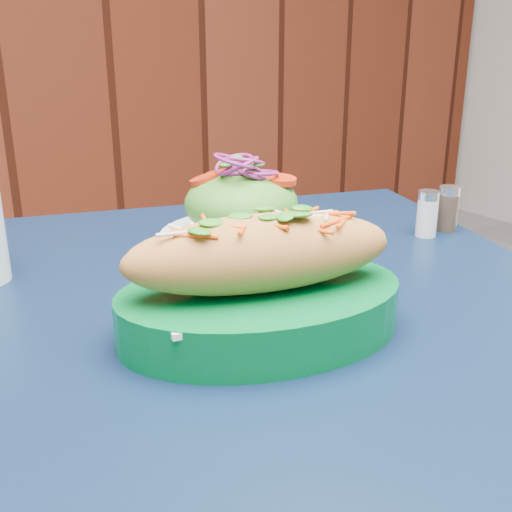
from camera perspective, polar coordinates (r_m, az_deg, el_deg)
cafe_table at (r=0.75m, az=-2.11°, el=-9.94°), size 1.01×1.01×0.75m
banh_mi_basket at (r=0.62m, az=0.41°, el=-2.59°), size 0.32×0.26×0.13m
salad_plate at (r=0.88m, az=-1.32°, el=4.23°), size 0.23×0.23×0.13m
salt_shaker at (r=0.94m, az=14.98°, el=3.66°), size 0.03×0.03×0.07m
pepper_shaker at (r=0.98m, az=16.69°, el=4.06°), size 0.03×0.03×0.07m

